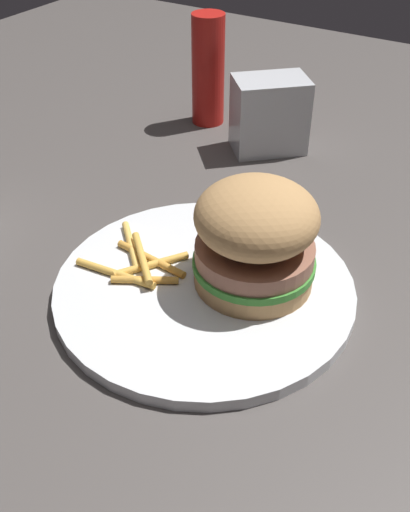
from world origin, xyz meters
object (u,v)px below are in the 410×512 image
object	(u,v)px
sandwich	(255,236)
napkin_dispenser	(269,115)
fries_pile	(139,262)
ketchup_bottle	(208,70)
plate	(205,287)

from	to	relation	value
sandwich	napkin_dispenser	world-z (taller)	sandwich
fries_pile	napkin_dispenser	xyz separation A→B (m)	(-0.30, -0.02, 0.03)
fries_pile	ketchup_bottle	xyz separation A→B (m)	(-0.33, -0.13, 0.06)
sandwich	ketchup_bottle	distance (m)	0.37
sandwich	napkin_dispenser	distance (m)	0.29
ketchup_bottle	sandwich	bearing A→B (deg)	37.91
napkin_dispenser	ketchup_bottle	xyz separation A→B (m)	(-0.03, -0.11, 0.03)
sandwich	napkin_dispenser	size ratio (longest dim) A/B	1.18
napkin_dispenser	ketchup_bottle	distance (m)	0.12
fries_pile	napkin_dispenser	size ratio (longest dim) A/B	1.08
fries_pile	sandwich	bearing A→B (deg)	110.43
sandwich	fries_pile	bearing A→B (deg)	-69.57
fries_pile	ketchup_bottle	size ratio (longest dim) A/B	0.69
ketchup_bottle	napkin_dispenser	bearing A→B (deg)	74.53
plate	ketchup_bottle	xyz separation A→B (m)	(-0.32, -0.19, 0.07)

